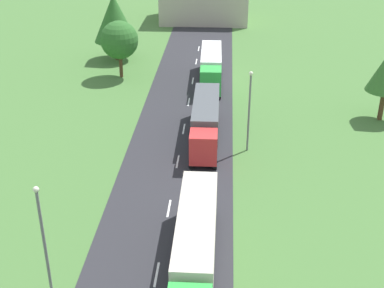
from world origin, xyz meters
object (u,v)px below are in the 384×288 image
at_px(lamppost_second, 43,238).
at_px(tree_maple, 114,18).
at_px(truck_fourth, 211,66).
at_px(truck_third, 206,120).
at_px(tree_pine, 119,40).
at_px(lamppost_third, 249,107).
at_px(truck_second, 195,245).

bearing_deg(lamppost_second, tree_maple, 96.10).
bearing_deg(truck_fourth, truck_third, -89.97).
distance_m(truck_third, tree_pine, 21.09).
bearing_deg(tree_pine, lamppost_third, -51.16).
height_order(truck_third, lamppost_third, lamppost_third).
xyz_separation_m(truck_second, tree_maple, (-13.73, 44.05, 3.73)).
height_order(lamppost_third, tree_maple, tree_maple).
relative_size(truck_third, lamppost_third, 1.59).
distance_m(lamppost_second, lamppost_third, 23.93).
relative_size(truck_third, tree_pine, 1.72).
bearing_deg(lamppost_third, truck_fourth, 102.62).
relative_size(lamppost_second, tree_maple, 0.87).
relative_size(lamppost_third, tree_maple, 0.86).
distance_m(truck_fourth, tree_maple, 16.35).
relative_size(truck_fourth, lamppost_third, 1.57).
distance_m(truck_fourth, lamppost_second, 39.50).
relative_size(truck_second, lamppost_second, 1.76).
distance_m(truck_third, lamppost_second, 24.05).
height_order(lamppost_second, tree_pine, lamppost_second).
bearing_deg(truck_third, tree_pine, 123.63).
distance_m(lamppost_third, tree_pine, 24.93).
bearing_deg(truck_fourth, lamppost_third, -77.38).
height_order(truck_second, tree_pine, tree_pine).
bearing_deg(truck_fourth, lamppost_second, -102.48).
height_order(lamppost_second, lamppost_third, lamppost_second).
xyz_separation_m(lamppost_third, tree_maple, (-17.59, 26.53, 1.49)).
height_order(truck_second, lamppost_second, lamppost_second).
bearing_deg(truck_second, tree_pine, 107.67).
bearing_deg(truck_second, truck_fourth, 90.32).
bearing_deg(truck_second, lamppost_second, -162.00).
height_order(truck_fourth, tree_maple, tree_maple).
xyz_separation_m(tree_maple, tree_pine, (1.96, -7.11, -1.03)).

